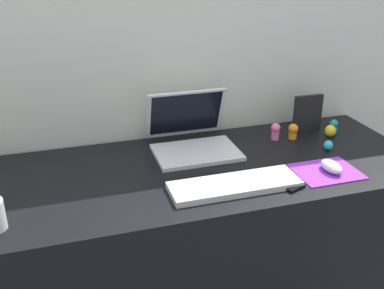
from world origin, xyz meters
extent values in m
cube|color=beige|center=(0.00, 0.34, 0.80)|extent=(2.88, 0.05, 1.60)
cube|color=black|center=(0.00, 0.00, 0.37)|extent=(1.68, 0.60, 0.74)
cube|color=silver|center=(0.08, 0.11, 0.75)|extent=(0.30, 0.21, 0.01)
cube|color=silver|center=(0.08, 0.24, 0.85)|extent=(0.30, 0.08, 0.19)
cube|color=black|center=(0.08, 0.24, 0.85)|extent=(0.27, 0.06, 0.17)
cube|color=silver|center=(0.12, -0.16, 0.75)|extent=(0.41, 0.13, 0.02)
cube|color=purple|center=(0.45, -0.15, 0.74)|extent=(0.21, 0.17, 0.00)
ellipsoid|color=silver|center=(0.47, -0.16, 0.76)|extent=(0.06, 0.10, 0.03)
cube|color=black|center=(0.28, -0.18, 0.74)|extent=(0.10, 0.14, 0.01)
cube|color=black|center=(0.57, 0.19, 0.81)|extent=(0.12, 0.02, 0.15)
ellipsoid|color=#28B7CC|center=(0.55, 0.00, 0.76)|extent=(0.03, 0.03, 0.04)
ellipsoid|color=yellow|center=(0.63, 0.11, 0.76)|extent=(0.04, 0.04, 0.05)
cylinder|color=orange|center=(0.48, 0.13, 0.75)|extent=(0.03, 0.03, 0.03)
sphere|color=orange|center=(0.48, 0.13, 0.78)|extent=(0.04, 0.04, 0.04)
cylinder|color=teal|center=(0.67, 0.14, 0.75)|extent=(0.03, 0.03, 0.02)
sphere|color=teal|center=(0.67, 0.14, 0.78)|extent=(0.03, 0.03, 0.03)
cylinder|color=pink|center=(0.41, 0.15, 0.76)|extent=(0.03, 0.03, 0.03)
sphere|color=pink|center=(0.41, 0.15, 0.79)|extent=(0.04, 0.04, 0.04)
camera|label=1|loc=(-0.36, -1.29, 1.43)|focal=42.17mm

